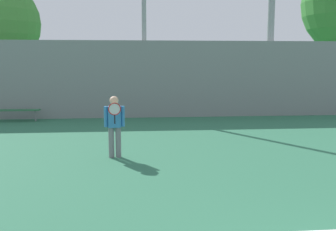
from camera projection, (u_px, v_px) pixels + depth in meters
The scene contains 4 objects.
tennis_player at pixel (114, 123), 9.90m from camera, with size 0.52×0.42×1.57m.
bench_courtside_far at pixel (16, 111), 15.91m from camera, with size 1.90×0.40×0.48m.
light_pole_near_left at pixel (271, 5), 17.55m from camera, with size 0.90×0.60×8.70m.
back_fence at pixel (189, 79), 17.01m from camera, with size 33.21×0.06×3.30m.
Camera 1 is at (-2.50, -3.01, 2.45)m, focal length 42.00 mm.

